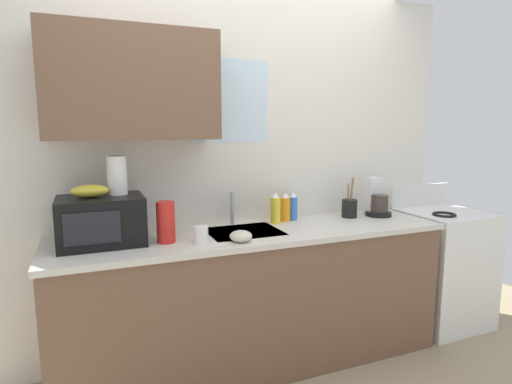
# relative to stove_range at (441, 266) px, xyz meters

# --- Properties ---
(kitchen_wall_assembly) EXTENTS (3.27, 0.42, 2.50)m
(kitchen_wall_assembly) POSITION_rel_stove_range_xyz_m (-1.73, 0.31, 0.90)
(kitchen_wall_assembly) COLOR silver
(kitchen_wall_assembly) RESTS_ON ground
(counter_unit) EXTENTS (2.50, 0.63, 0.90)m
(counter_unit) POSITION_rel_stove_range_xyz_m (-1.60, -0.00, -0.00)
(counter_unit) COLOR brown
(counter_unit) RESTS_ON ground
(sink_faucet) EXTENTS (0.03, 0.03, 0.22)m
(sink_faucet) POSITION_rel_stove_range_xyz_m (-1.67, 0.24, 0.55)
(sink_faucet) COLOR #B2B5BA
(sink_faucet) RESTS_ON counter_unit
(stove_range) EXTENTS (0.60, 0.60, 1.08)m
(stove_range) POSITION_rel_stove_range_xyz_m (0.00, 0.00, 0.00)
(stove_range) COLOR white
(stove_range) RESTS_ON ground
(microwave) EXTENTS (0.46, 0.35, 0.27)m
(microwave) POSITION_rel_stove_range_xyz_m (-2.51, 0.04, 0.58)
(microwave) COLOR black
(microwave) RESTS_ON counter_unit
(banana_bunch) EXTENTS (0.20, 0.11, 0.07)m
(banana_bunch) POSITION_rel_stove_range_xyz_m (-2.56, 0.05, 0.75)
(banana_bunch) COLOR gold
(banana_bunch) RESTS_ON microwave
(paper_towel_roll) EXTENTS (0.11, 0.11, 0.22)m
(paper_towel_roll) POSITION_rel_stove_range_xyz_m (-2.41, 0.10, 0.82)
(paper_towel_roll) COLOR white
(paper_towel_roll) RESTS_ON microwave
(coffee_maker) EXTENTS (0.19, 0.21, 0.28)m
(coffee_maker) POSITION_rel_stove_range_xyz_m (-0.58, 0.10, 0.55)
(coffee_maker) COLOR black
(coffee_maker) RESTS_ON counter_unit
(dish_soap_bottle_yellow) EXTENTS (0.07, 0.07, 0.21)m
(dish_soap_bottle_yellow) POSITION_rel_stove_range_xyz_m (-1.39, 0.15, 0.54)
(dish_soap_bottle_yellow) COLOR yellow
(dish_soap_bottle_yellow) RESTS_ON counter_unit
(dish_soap_bottle_orange) EXTENTS (0.07, 0.07, 0.20)m
(dish_soap_bottle_orange) POSITION_rel_stove_range_xyz_m (-1.29, 0.19, 0.54)
(dish_soap_bottle_orange) COLOR orange
(dish_soap_bottle_orange) RESTS_ON counter_unit
(dish_soap_bottle_blue) EXTENTS (0.06, 0.06, 0.20)m
(dish_soap_bottle_blue) POSITION_rel_stove_range_xyz_m (-1.23, 0.19, 0.53)
(dish_soap_bottle_blue) COLOR blue
(dish_soap_bottle_blue) RESTS_ON counter_unit
(cereal_canister) EXTENTS (0.10, 0.10, 0.24)m
(cereal_canister) POSITION_rel_stove_range_xyz_m (-2.17, -0.05, 0.56)
(cereal_canister) COLOR red
(cereal_canister) RESTS_ON counter_unit
(mug_white) EXTENTS (0.08, 0.08, 0.09)m
(mug_white) POSITION_rel_stove_range_xyz_m (-1.99, -0.14, 0.49)
(mug_white) COLOR white
(mug_white) RESTS_ON counter_unit
(utensil_crock) EXTENTS (0.11, 0.11, 0.29)m
(utensil_crock) POSITION_rel_stove_range_xyz_m (-0.81, 0.12, 0.51)
(utensil_crock) COLOR black
(utensil_crock) RESTS_ON counter_unit
(small_bowl) EXTENTS (0.13, 0.13, 0.06)m
(small_bowl) POSITION_rel_stove_range_xyz_m (-1.77, -0.20, 0.47)
(small_bowl) COLOR beige
(small_bowl) RESTS_ON counter_unit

